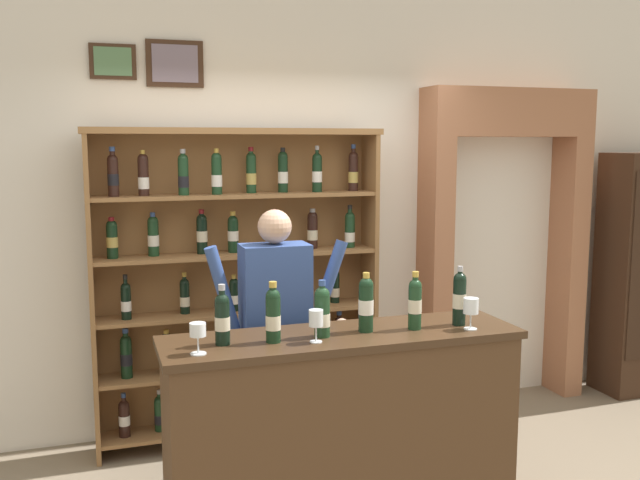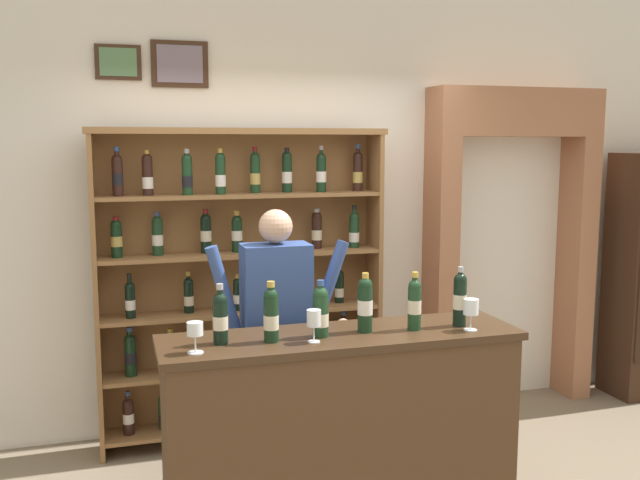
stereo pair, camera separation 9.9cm
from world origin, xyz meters
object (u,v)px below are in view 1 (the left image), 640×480
(wine_shelf, at_px, (238,279))
(shopkeeper, at_px, (276,322))
(tasting_counter, at_px, (342,432))
(tasting_bottle_bianco, at_px, (366,303))
(tasting_bottle_vin_santo, at_px, (415,302))
(tasting_bottle_chianti, at_px, (459,297))
(wine_glass_center, at_px, (471,307))
(wine_glass_spare, at_px, (316,320))
(tasting_bottle_riserva, at_px, (273,314))
(tasting_bottle_super_tuscan, at_px, (322,311))
(tasting_bottle_rosso, at_px, (222,318))
(wine_glass_right, at_px, (198,331))

(wine_shelf, bearing_deg, shopkeeper, -86.02)
(tasting_counter, height_order, tasting_bottle_bianco, tasting_bottle_bianco)
(wine_shelf, bearing_deg, tasting_bottle_vin_santo, -63.32)
(tasting_bottle_chianti, bearing_deg, wine_shelf, 125.05)
(wine_shelf, relative_size, wine_glass_center, 12.70)
(wine_glass_spare, bearing_deg, wine_glass_center, -1.39)
(tasting_bottle_riserva, distance_m, wine_glass_center, 1.04)
(shopkeeper, distance_m, wine_glass_spare, 0.62)
(wine_glass_spare, xyz_separation_m, wine_glass_center, (0.83, -0.02, 0.01))
(tasting_bottle_chianti, xyz_separation_m, wine_glass_center, (0.01, -0.10, -0.03))
(tasting_bottle_riserva, bearing_deg, tasting_counter, 6.22)
(tasting_bottle_super_tuscan, xyz_separation_m, tasting_bottle_bianco, (0.24, 0.02, 0.02))
(wine_shelf, relative_size, tasting_bottle_rosso, 7.14)
(shopkeeper, relative_size, tasting_bottle_chianti, 5.18)
(tasting_bottle_super_tuscan, height_order, wine_glass_spare, tasting_bottle_super_tuscan)
(wine_shelf, distance_m, tasting_bottle_vin_santo, 1.48)
(wine_glass_spare, bearing_deg, tasting_counter, 31.32)
(wine_glass_center, bearing_deg, tasting_bottle_chianti, 97.54)
(shopkeeper, height_order, tasting_bottle_riserva, shopkeeper)
(wine_glass_right, bearing_deg, tasting_bottle_vin_santo, 4.55)
(tasting_counter, xyz_separation_m, tasting_bottle_riserva, (-0.37, -0.04, 0.66))
(tasting_bottle_rosso, relative_size, tasting_bottle_riserva, 0.98)
(tasting_bottle_super_tuscan, distance_m, tasting_bottle_chianti, 0.76)
(tasting_bottle_vin_santo, bearing_deg, tasting_counter, 174.96)
(tasting_counter, distance_m, shopkeeper, 0.72)
(tasting_counter, relative_size, tasting_bottle_chianti, 5.82)
(tasting_bottle_rosso, distance_m, tasting_bottle_bianco, 0.74)
(wine_shelf, relative_size, tasting_bottle_chianti, 6.63)
(tasting_counter, height_order, tasting_bottle_vin_santo, tasting_bottle_vin_santo)
(wine_glass_right, bearing_deg, wine_glass_center, -0.16)
(tasting_bottle_super_tuscan, height_order, tasting_bottle_chianti, tasting_bottle_chianti)
(wine_shelf, xyz_separation_m, tasting_counter, (0.28, -1.29, -0.58))
(tasting_bottle_rosso, bearing_deg, tasting_counter, 0.47)
(wine_glass_center, bearing_deg, tasting_bottle_rosso, 174.48)
(tasting_bottle_riserva, xyz_separation_m, wine_glass_spare, (0.20, -0.07, -0.03))
(tasting_bottle_bianco, bearing_deg, wine_shelf, 107.47)
(tasting_counter, relative_size, tasting_bottle_super_tuscan, 6.41)
(tasting_bottle_rosso, relative_size, tasting_bottle_super_tuscan, 1.02)
(wine_shelf, bearing_deg, wine_glass_right, -108.35)
(tasting_bottle_vin_santo, xyz_separation_m, tasting_bottle_chianti, (0.26, 0.00, 0.01))
(tasting_bottle_rosso, xyz_separation_m, tasting_bottle_riserva, (0.24, -0.04, 0.01))
(tasting_bottle_riserva, distance_m, tasting_bottle_bianco, 0.50)
(wine_shelf, xyz_separation_m, tasting_bottle_chianti, (0.93, -1.32, 0.09))
(wine_shelf, distance_m, shopkeeper, 0.80)
(tasting_bottle_riserva, xyz_separation_m, tasting_bottle_bianco, (0.50, 0.04, 0.01))
(tasting_counter, relative_size, tasting_bottle_bianco, 6.01)
(tasting_bottle_chianti, bearing_deg, wine_glass_right, -176.15)
(tasting_counter, height_order, tasting_bottle_rosso, tasting_bottle_rosso)
(wine_shelf, relative_size, tasting_bottle_vin_santo, 6.91)
(tasting_bottle_riserva, relative_size, tasting_bottle_vin_santo, 0.99)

